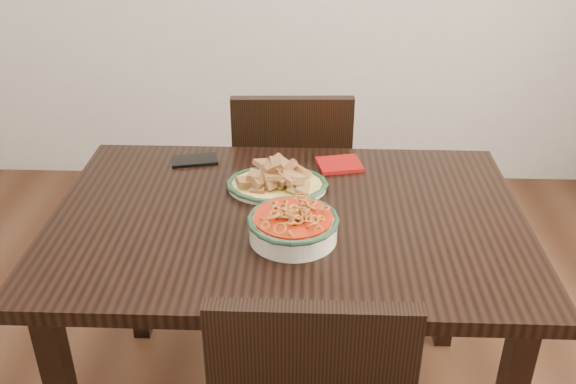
{
  "coord_description": "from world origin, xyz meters",
  "views": [
    {
      "loc": [
        0.19,
        -1.44,
        1.66
      ],
      "look_at": [
        0.13,
        0.09,
        0.81
      ],
      "focal_mm": 40.0,
      "sensor_mm": 36.0,
      "label": 1
    }
  ],
  "objects_px": {
    "dining_table": "(288,242)",
    "chair_far": "(292,184)",
    "fish_plate": "(277,175)",
    "noodle_bowl": "(293,224)",
    "smartphone": "(194,160)"
  },
  "relations": [
    {
      "from": "dining_table",
      "to": "fish_plate",
      "type": "bearing_deg",
      "value": 103.99
    },
    {
      "from": "fish_plate",
      "to": "dining_table",
      "type": "bearing_deg",
      "value": -76.01
    },
    {
      "from": "noodle_bowl",
      "to": "smartphone",
      "type": "height_order",
      "value": "noodle_bowl"
    },
    {
      "from": "dining_table",
      "to": "noodle_bowl",
      "type": "relative_size",
      "value": 5.49
    },
    {
      "from": "dining_table",
      "to": "fish_plate",
      "type": "height_order",
      "value": "fish_plate"
    },
    {
      "from": "dining_table",
      "to": "chair_far",
      "type": "distance_m",
      "value": 0.66
    },
    {
      "from": "noodle_bowl",
      "to": "smartphone",
      "type": "xyz_separation_m",
      "value": [
        -0.33,
        0.43,
        -0.04
      ]
    },
    {
      "from": "fish_plate",
      "to": "smartphone",
      "type": "distance_m",
      "value": 0.32
    },
    {
      "from": "smartphone",
      "to": "dining_table",
      "type": "bearing_deg",
      "value": -58.68
    },
    {
      "from": "fish_plate",
      "to": "noodle_bowl",
      "type": "bearing_deg",
      "value": -78.18
    },
    {
      "from": "dining_table",
      "to": "chair_far",
      "type": "height_order",
      "value": "chair_far"
    },
    {
      "from": "dining_table",
      "to": "smartphone",
      "type": "height_order",
      "value": "smartphone"
    },
    {
      "from": "dining_table",
      "to": "smartphone",
      "type": "bearing_deg",
      "value": 134.49
    },
    {
      "from": "dining_table",
      "to": "smartphone",
      "type": "xyz_separation_m",
      "value": [
        -0.31,
        0.32,
        0.09
      ]
    },
    {
      "from": "dining_table",
      "to": "noodle_bowl",
      "type": "bearing_deg",
      "value": -80.98
    }
  ]
}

